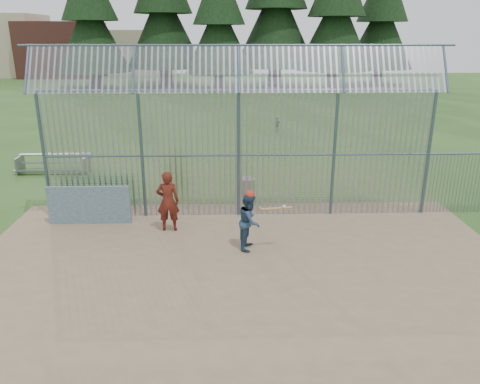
{
  "coord_description": "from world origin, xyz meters",
  "views": [
    {
      "loc": [
        -0.38,
        -10.65,
        5.61
      ],
      "look_at": [
        0.0,
        2.0,
        1.3
      ],
      "focal_mm": 35.0,
      "sensor_mm": 36.0,
      "label": 1
    }
  ],
  "objects_px": {
    "batter": "(250,221)",
    "onlooker": "(168,201)",
    "trash_can": "(247,188)",
    "bleacher": "(53,163)",
    "dugout_wall": "(89,205)"
  },
  "relations": [
    {
      "from": "trash_can",
      "to": "bleacher",
      "type": "height_order",
      "value": "trash_can"
    },
    {
      "from": "onlooker",
      "to": "trash_can",
      "type": "xyz_separation_m",
      "value": [
        2.47,
        2.78,
        -0.55
      ]
    },
    {
      "from": "onlooker",
      "to": "trash_can",
      "type": "relative_size",
      "value": 2.22
    },
    {
      "from": "batter",
      "to": "trash_can",
      "type": "relative_size",
      "value": 1.89
    },
    {
      "from": "onlooker",
      "to": "dugout_wall",
      "type": "bearing_deg",
      "value": -14.85
    },
    {
      "from": "dugout_wall",
      "to": "trash_can",
      "type": "distance_m",
      "value": 5.42
    },
    {
      "from": "bleacher",
      "to": "batter",
      "type": "bearing_deg",
      "value": -43.86
    },
    {
      "from": "batter",
      "to": "bleacher",
      "type": "bearing_deg",
      "value": 59.2
    },
    {
      "from": "batter",
      "to": "onlooker",
      "type": "bearing_deg",
      "value": 74.12
    },
    {
      "from": "onlooker",
      "to": "bleacher",
      "type": "bearing_deg",
      "value": -50.04
    },
    {
      "from": "dugout_wall",
      "to": "onlooker",
      "type": "height_order",
      "value": "onlooker"
    },
    {
      "from": "onlooker",
      "to": "bleacher",
      "type": "distance_m",
      "value": 8.44
    },
    {
      "from": "batter",
      "to": "trash_can",
      "type": "height_order",
      "value": "batter"
    },
    {
      "from": "trash_can",
      "to": "bleacher",
      "type": "distance_m",
      "value": 8.79
    },
    {
      "from": "batter",
      "to": "trash_can",
      "type": "distance_m",
      "value": 4.1
    }
  ]
}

